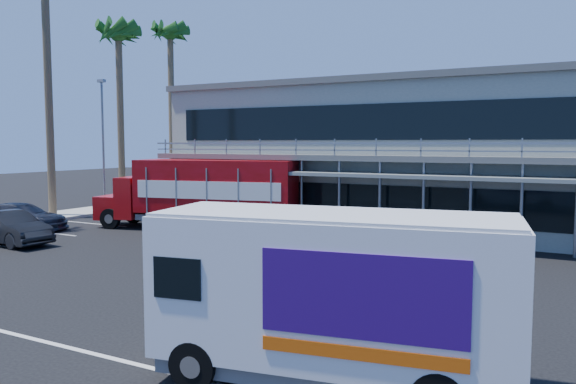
% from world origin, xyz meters
% --- Properties ---
extents(ground, '(120.00, 120.00, 0.00)m').
position_xyz_m(ground, '(0.00, 0.00, 0.00)').
color(ground, black).
rests_on(ground, ground).
extents(building, '(22.40, 12.00, 7.30)m').
position_xyz_m(building, '(3.00, 14.94, 3.66)').
color(building, gray).
rests_on(building, ground).
extents(curb_strip, '(3.00, 32.00, 0.16)m').
position_xyz_m(curb_strip, '(-15.00, 6.00, 0.08)').
color(curb_strip, '#A5A399').
rests_on(curb_strip, ground).
extents(palm_e, '(2.80, 2.80, 12.25)m').
position_xyz_m(palm_e, '(-14.70, 13.00, 10.57)').
color(palm_e, brown).
rests_on(palm_e, ground).
extents(palm_f, '(2.80, 2.80, 13.25)m').
position_xyz_m(palm_f, '(-15.10, 18.50, 11.47)').
color(palm_f, brown).
rests_on(palm_f, ground).
extents(light_pole_far, '(0.50, 0.25, 8.09)m').
position_xyz_m(light_pole_far, '(-14.20, 11.00, 4.50)').
color(light_pole_far, gray).
rests_on(light_pole_far, ground).
extents(red_truck, '(10.50, 4.43, 3.44)m').
position_xyz_m(red_truck, '(-4.69, 8.35, 1.89)').
color(red_truck, '#A50D0F').
rests_on(red_truck, ground).
extents(white_van, '(6.53, 3.18, 3.06)m').
position_xyz_m(white_van, '(8.03, -5.00, 1.62)').
color(white_van, white).
rests_on(white_van, ground).
extents(parked_car_b, '(4.38, 1.83, 1.41)m').
position_xyz_m(parked_car_b, '(-9.50, 1.20, 0.70)').
color(parked_car_b, black).
rests_on(parked_car_b, ground).
extents(parked_car_d, '(4.89, 3.05, 1.32)m').
position_xyz_m(parked_car_d, '(-12.50, 4.00, 0.66)').
color(parked_car_d, '#292B37').
rests_on(parked_car_d, ground).
extents(parked_car_e, '(4.21, 2.91, 1.33)m').
position_xyz_m(parked_car_e, '(-9.50, 10.80, 0.67)').
color(parked_car_e, gray).
rests_on(parked_car_e, ground).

